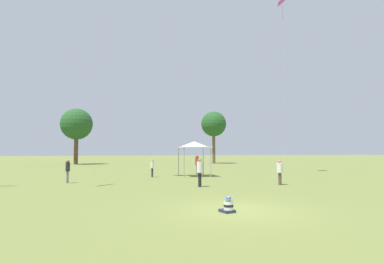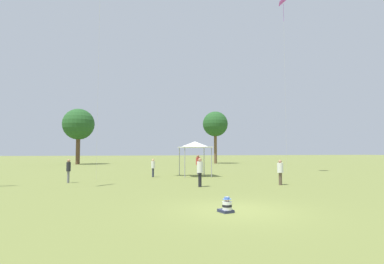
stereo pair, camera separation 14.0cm
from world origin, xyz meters
name	(u,v)px [view 1 (the left image)]	position (x,y,z in m)	size (l,w,h in m)	color
ground_plane	(238,210)	(0.00, 0.00, 0.00)	(300.00, 300.00, 0.00)	olive
seated_toddler	(228,206)	(-0.51, -0.31, 0.23)	(0.53, 0.61, 0.57)	#282D47
person_standing_0	(197,163)	(3.07, 17.35, 1.10)	(0.55, 0.55, 1.86)	slate
person_standing_1	(200,170)	(0.58, 7.42, 1.06)	(0.52, 0.52, 1.78)	black
person_standing_2	(68,169)	(-7.75, 11.81, 1.00)	(0.41, 0.41, 1.65)	slate
person_standing_3	(152,166)	(-1.48, 15.19, 0.93)	(0.37, 0.37, 1.55)	#282D42
person_standing_4	(280,170)	(5.98, 7.19, 0.97)	(0.51, 0.51, 1.64)	brown
canopy_tent	(194,145)	(2.18, 15.03, 2.77)	(2.60, 2.60, 3.07)	white
kite_3	(282,8)	(11.91, 16.23, 16.99)	(1.23, 1.34, 18.11)	#B738C6
distant_tree_0	(77,124)	(-11.18, 43.27, 6.76)	(5.28, 5.28, 9.47)	brown
distant_tree_1	(214,124)	(12.68, 41.37, 7.14)	(4.57, 4.57, 9.50)	brown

